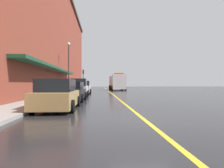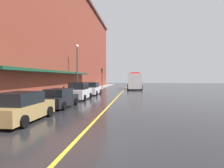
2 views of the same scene
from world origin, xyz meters
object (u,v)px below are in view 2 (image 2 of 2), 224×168
Objects in this scene: box_truck at (134,81)px; parking_meter_0 at (64,90)px; street_lamp_left at (77,64)px; parking_meter_1 at (79,88)px; parked_car_3 at (92,89)px; parked_car_2 at (79,91)px; parked_car_0 at (21,108)px; parked_car_1 at (60,98)px; traffic_light_near at (102,74)px.

box_truck is 6.33× the size of parking_meter_0.
parking_meter_1 is at bearing -64.33° from street_lamp_left.
parked_car_3 is at bearing -26.27° from box_truck.
parked_car_3 is 7.50m from parking_meter_0.
street_lamp_left is (-1.96, 5.62, 3.51)m from parked_car_2.
parked_car_1 is (0.12, 5.14, -0.05)m from parked_car_0.
parked_car_0 is 17.18m from parked_car_3.
parked_car_3 is 16.06m from traffic_light_near.
parked_car_2 is at bearing 39.93° from parking_meter_0.
street_lamp_left reaches higher than box_truck.
street_lamp_left is at bearing 18.32° from parked_car_2.
box_truck is 16.56m from parking_meter_1.
parked_car_0 reaches higher than parking_meter_1.
street_lamp_left reaches higher than parked_car_1.
parked_car_1 is at bearing -1.41° from parked_car_0.
parked_car_2 reaches higher than parked_car_3.
parked_car_2 is 1.03× the size of traffic_light_near.
street_lamp_left reaches higher than parking_meter_0.
street_lamp_left is at bearing -92.31° from traffic_light_near.
box_truck reaches higher than parked_car_1.
parking_meter_0 is 0.31× the size of traffic_light_near.
parked_car_1 is 3.30× the size of parking_meter_1.
traffic_light_near is (0.66, 16.43, -1.24)m from street_lamp_left.
traffic_light_near is at bearing 4.14° from parked_car_3.
parking_meter_0 is 7.57m from street_lamp_left.
parked_car_2 is 0.91× the size of parked_car_3.
parking_meter_0 is at bearing -84.93° from street_lamp_left.
parked_car_3 is 0.58× the size of box_truck.
parked_car_0 is 0.65× the size of street_lamp_left.
parking_meter_1 is at bearing -28.06° from box_truck.
parking_meter_0 is (-1.46, 4.68, 0.33)m from parked_car_1.
parked_car_3 is 0.70× the size of street_lamp_left.
parked_car_2 is 4.58m from parking_meter_1.
parking_meter_0 is at bearing -90.15° from traffic_light_near.
parking_meter_1 is (-1.34, 15.34, 0.29)m from parked_car_0.
street_lamp_left is at bearing 95.07° from parking_meter_0.
parked_car_2 reaches higher than parking_meter_0.
parking_meter_0 is 23.29m from traffic_light_near.
traffic_light_near is (-1.35, 15.83, 2.33)m from parked_car_3.
traffic_light_near is at bearing -113.01° from box_truck.
parked_car_1 is 25.73m from box_truck.
parking_meter_1 is (-1.36, 4.37, 0.17)m from parked_car_2.
parked_car_1 is 0.99× the size of parked_car_2.
parked_car_0 is 17.09m from street_lamp_left.
parking_meter_1 is at bearing 141.80° from parked_car_3.
parked_car_0 is 5.14m from parked_car_1.
parked_car_3 is 14.30m from box_truck.
traffic_light_near reaches higher than parked_car_1.
traffic_light_near is at bearing 2.46° from parked_car_2.
parked_car_0 is 0.92× the size of parked_car_3.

